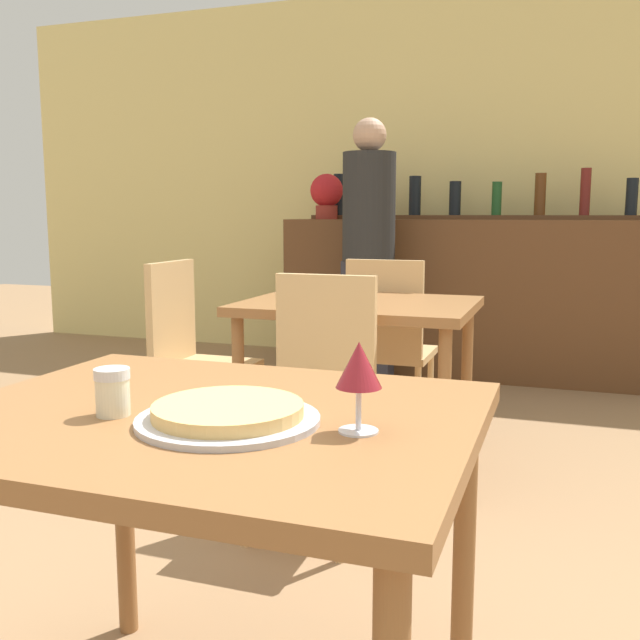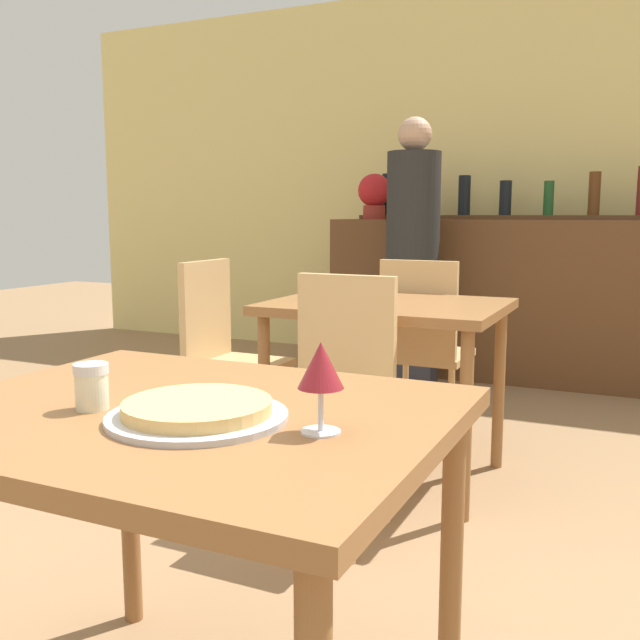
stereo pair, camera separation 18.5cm
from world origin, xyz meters
TOP-DOWN VIEW (x-y plane):
  - wall_back at (0.00, 4.37)m, footprint 8.00×0.05m
  - dining_table_near at (0.00, 0.00)m, footprint 1.02×0.83m
  - dining_table_far at (-0.19, 1.70)m, footprint 0.96×0.75m
  - bar_counter at (0.00, 3.87)m, footprint 2.60×0.56m
  - bar_back_shelf at (-0.02, 4.01)m, footprint 2.39×0.24m
  - chair_far_side_front at (-0.19, 1.17)m, footprint 0.40×0.40m
  - chair_far_side_back at (-0.19, 2.24)m, footprint 0.40×0.40m
  - chair_far_side_left at (-1.00, 1.70)m, footprint 0.40×0.40m
  - pizza_tray at (0.07, -0.06)m, footprint 0.33×0.33m
  - cheese_shaker at (-0.15, -0.09)m, footprint 0.07×0.07m
  - person_standing at (-0.58, 3.29)m, footprint 0.34×0.34m
  - wine_glass at (0.31, -0.03)m, footprint 0.08×0.08m
  - potted_plant at (-1.05, 3.82)m, footprint 0.24×0.24m

SIDE VIEW (x-z plane):
  - chair_far_side_front at x=-0.19m, z-range 0.06..0.97m
  - chair_far_side_back at x=-0.19m, z-range 0.06..0.97m
  - chair_far_side_left at x=-1.00m, z-range 0.06..0.97m
  - bar_counter at x=0.00m, z-range 0.00..1.09m
  - dining_table_far at x=-0.19m, z-range 0.28..1.05m
  - dining_table_near at x=0.00m, z-range 0.29..1.05m
  - pizza_tray at x=0.07m, z-range 0.75..0.79m
  - cheese_shaker at x=-0.15m, z-range 0.76..0.85m
  - wine_glass at x=0.31m, z-range 0.79..0.95m
  - person_standing at x=-0.58m, z-range 0.08..1.80m
  - bar_back_shelf at x=-0.02m, z-range 0.99..1.34m
  - potted_plant at x=-1.05m, z-range 1.11..1.44m
  - wall_back at x=0.00m, z-range 0.00..2.80m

